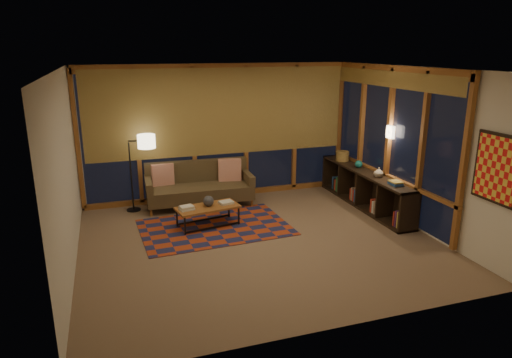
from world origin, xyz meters
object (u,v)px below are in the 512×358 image
object	(u,v)px
sofa	(199,185)
floor_lamp	(131,173)
coffee_table	(208,216)
bookshelf	(365,189)

from	to	relation	value
sofa	floor_lamp	xyz separation A→B (m)	(-1.26, 0.13, 0.33)
coffee_table	bookshelf	distance (m)	3.12
sofa	bookshelf	size ratio (longest dim) A/B	0.71
sofa	bookshelf	xyz separation A→B (m)	(3.03, -1.05, -0.06)
sofa	bookshelf	world-z (taller)	sofa
coffee_table	floor_lamp	size ratio (longest dim) A/B	0.73
bookshelf	coffee_table	bearing A→B (deg)	-179.11
sofa	bookshelf	bearing A→B (deg)	-17.04
bookshelf	sofa	bearing A→B (deg)	160.92
coffee_table	bookshelf	size ratio (longest dim) A/B	0.38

